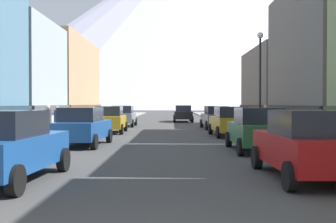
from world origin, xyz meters
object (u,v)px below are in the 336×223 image
(car_right_0, at_px, (307,144))
(streetlamp_right, at_px, (260,68))
(car_left_1, at_px, (82,126))
(car_right_2, at_px, (230,121))
(car_right_1, at_px, (257,129))
(car_right_3, at_px, (216,117))
(pedestrian_2, at_px, (57,122))
(car_left_0, at_px, (6,146))
(car_driving_0, at_px, (183,114))
(car_left_2, at_px, (110,119))
(pedestrian_1, at_px, (266,120))
(car_left_3, at_px, (123,116))
(pedestrian_0, at_px, (48,122))
(car_driving_1, at_px, (183,113))

(car_right_0, height_order, streetlamp_right, streetlamp_right)
(car_left_1, relative_size, car_right_2, 1.00)
(car_right_1, relative_size, car_right_3, 0.98)
(pedestrian_2, bearing_deg, car_right_1, -34.45)
(car_left_0, bearing_deg, car_right_0, 3.82)
(car_right_0, bearing_deg, car_left_1, 131.79)
(car_driving_0, bearing_deg, car_right_0, -86.32)
(car_driving_0, xyz_separation_m, pedestrian_2, (-7.85, -20.93, 0.01))
(car_left_1, relative_size, car_right_1, 1.02)
(car_left_1, bearing_deg, car_left_0, -90.00)
(car_left_0, bearing_deg, car_left_2, 89.99)
(car_right_0, height_order, pedestrian_1, pedestrian_1)
(car_left_3, height_order, car_right_3, same)
(pedestrian_0, relative_size, pedestrian_1, 1.00)
(car_left_2, height_order, pedestrian_2, pedestrian_2)
(pedestrian_2, bearing_deg, car_right_2, 6.26)
(car_right_2, distance_m, car_driving_0, 19.95)
(car_left_1, height_order, car_right_0, same)
(pedestrian_1, bearing_deg, pedestrian_0, -161.50)
(car_left_3, distance_m, streetlamp_right, 15.55)
(car_left_3, distance_m, car_driving_0, 10.41)
(car_left_1, xyz_separation_m, car_driving_0, (5.40, 25.67, 0.00))
(car_left_1, height_order, car_left_2, same)
(car_left_2, xyz_separation_m, car_driving_0, (5.40, 16.96, 0.00))
(car_left_3, distance_m, car_driving_1, 11.79)
(streetlamp_right, bearing_deg, pedestrian_2, 179.23)
(car_driving_0, bearing_deg, car_right_3, -79.80)
(car_left_1, relative_size, pedestrian_1, 2.60)
(car_driving_0, bearing_deg, car_right_1, -85.48)
(car_left_0, relative_size, car_driving_1, 1.02)
(car_left_3, relative_size, car_right_0, 0.99)
(car_right_2, relative_size, pedestrian_0, 2.59)
(car_driving_1, relative_size, pedestrian_0, 2.55)
(car_right_0, relative_size, streetlamp_right, 0.76)
(car_driving_0, relative_size, car_driving_1, 1.00)
(car_driving_1, bearing_deg, car_right_2, -84.12)
(car_right_2, xyz_separation_m, pedestrian_0, (-10.05, -2.88, 0.05))
(car_right_0, relative_size, car_driving_1, 1.01)
(car_left_3, height_order, car_driving_0, same)
(car_driving_1, bearing_deg, pedestrian_2, -109.23)
(car_left_3, xyz_separation_m, car_right_0, (7.60, -25.28, 0.00))
(streetlamp_right, bearing_deg, car_left_3, 126.90)
(car_left_3, xyz_separation_m, pedestrian_1, (10.05, -9.62, 0.05))
(car_left_2, height_order, car_left_3, same)
(car_right_0, xyz_separation_m, pedestrian_2, (-10.05, 13.25, 0.01))
(car_left_2, bearing_deg, car_driving_0, 72.34)
(car_right_0, xyz_separation_m, car_driving_0, (-2.20, 34.18, 0.00))
(car_left_2, bearing_deg, pedestrian_0, -113.11)
(car_right_1, height_order, streetlamp_right, streetlamp_right)
(car_driving_0, bearing_deg, car_left_0, -98.85)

